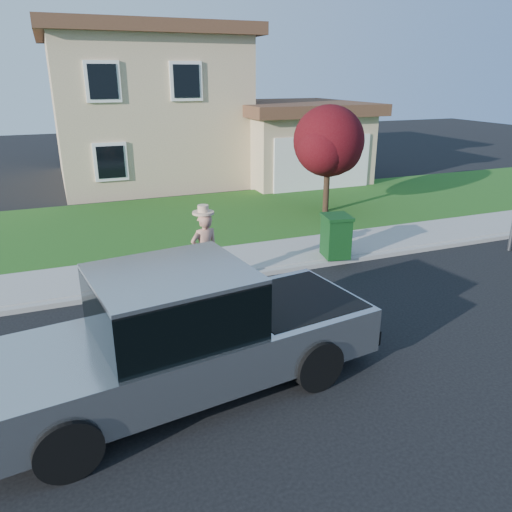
{
  "coord_description": "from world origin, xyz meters",
  "views": [
    {
      "loc": [
        -4.2,
        -8.05,
        4.84
      ],
      "look_at": [
        -0.49,
        1.23,
        1.2
      ],
      "focal_mm": 35.0,
      "sensor_mm": 36.0,
      "label": 1
    }
  ],
  "objects_px": {
    "pickup_truck": "(183,336)",
    "ornamental_tree": "(329,144)",
    "woman": "(205,250)",
    "trash_bin": "(336,236)"
  },
  "relations": [
    {
      "from": "ornamental_tree",
      "to": "pickup_truck",
      "type": "bearing_deg",
      "value": -130.64
    },
    {
      "from": "pickup_truck",
      "to": "ornamental_tree",
      "type": "bearing_deg",
      "value": 41.43
    },
    {
      "from": "pickup_truck",
      "to": "trash_bin",
      "type": "relative_size",
      "value": 5.71
    },
    {
      "from": "woman",
      "to": "ornamental_tree",
      "type": "distance_m",
      "value": 8.0
    },
    {
      "from": "woman",
      "to": "trash_bin",
      "type": "relative_size",
      "value": 1.78
    },
    {
      "from": "pickup_truck",
      "to": "woman",
      "type": "bearing_deg",
      "value": 61.05
    },
    {
      "from": "woman",
      "to": "trash_bin",
      "type": "distance_m",
      "value": 3.87
    },
    {
      "from": "ornamental_tree",
      "to": "trash_bin",
      "type": "relative_size",
      "value": 3.28
    },
    {
      "from": "woman",
      "to": "ornamental_tree",
      "type": "relative_size",
      "value": 0.54
    },
    {
      "from": "ornamental_tree",
      "to": "trash_bin",
      "type": "height_order",
      "value": "ornamental_tree"
    }
  ]
}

